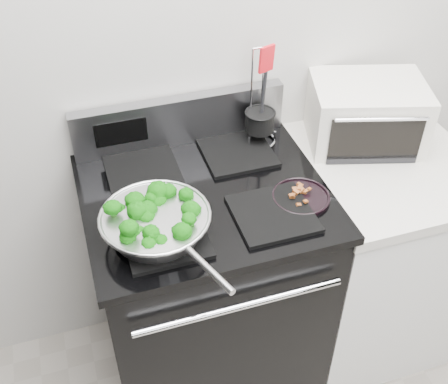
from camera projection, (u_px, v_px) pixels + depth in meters
name	position (u px, v px, depth m)	size (l,w,h in m)	color
back_wall	(259.00, 22.00, 1.88)	(4.00, 0.02, 2.70)	#B6B4AD
gas_range	(207.00, 285.00, 2.12)	(0.79, 0.69, 1.13)	black
counter	(368.00, 251.00, 2.29)	(0.62, 0.68, 0.92)	white
skillet	(156.00, 223.00, 1.63)	(0.33, 0.50, 0.07)	silver
broccoli_pile	(155.00, 218.00, 1.62)	(0.26, 0.26, 0.09)	#043404
bacon_plate	(301.00, 194.00, 1.79)	(0.19, 0.19, 0.04)	black
utensil_holder	(260.00, 126.00, 2.00)	(0.12, 0.12, 0.38)	silver
toaster_oven	(366.00, 113.00, 2.03)	(0.47, 0.40, 0.23)	beige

